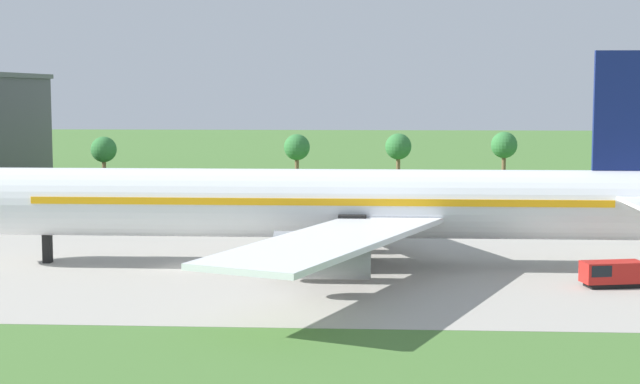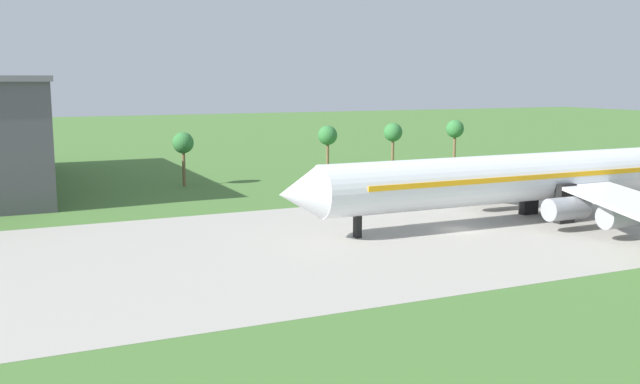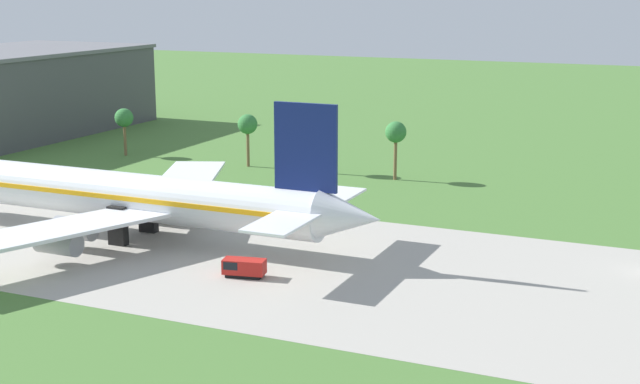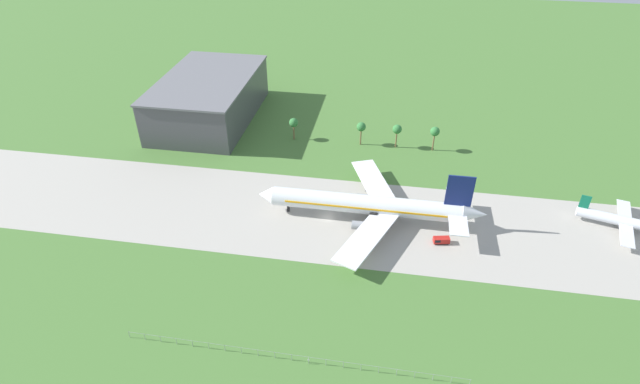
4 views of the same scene
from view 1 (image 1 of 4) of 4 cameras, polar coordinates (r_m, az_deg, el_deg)
The scene contains 5 objects.
ground_plane at distance 87.98m, azimuth -7.68°, elevation -4.33°, with size 600.00×600.00×0.00m, color #477233.
taxiway_strip at distance 87.98m, azimuth -7.68°, elevation -4.32°, with size 320.00×44.00×0.02m.
jet_airliner at distance 86.76m, azimuth 1.14°, elevation -0.70°, with size 71.44×58.11×19.01m.
baggage_tug at distance 81.33m, azimuth 16.51°, elevation -4.55°, with size 5.08×2.91×2.07m.
palm_tree_row at distance 134.59m, azimuth 0.27°, elevation 2.55°, with size 58.88×3.60×10.00m.
Camera 1 is at (16.70, -84.96, 15.61)m, focal length 55.00 mm.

